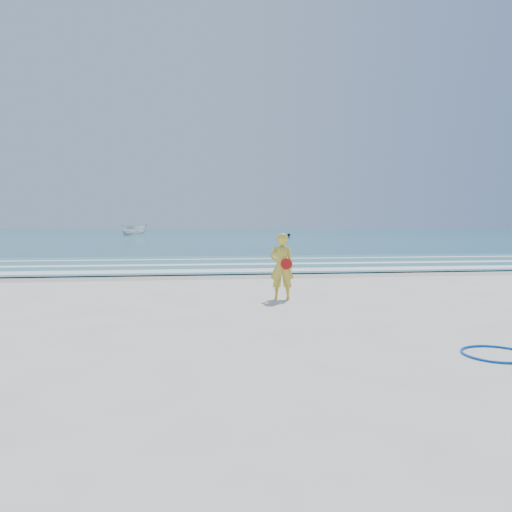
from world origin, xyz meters
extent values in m
plane|color=silver|center=(0.00, 0.00, 0.00)|extent=(400.00, 400.00, 0.00)
cube|color=#B2A893|center=(0.00, 9.00, 0.00)|extent=(400.00, 2.40, 0.00)
cube|color=#19727F|center=(0.00, 105.00, 0.02)|extent=(400.00, 190.00, 0.04)
cube|color=#59B7AD|center=(0.00, 14.00, 0.04)|extent=(400.00, 10.00, 0.01)
cube|color=white|center=(0.00, 10.30, 0.05)|extent=(400.00, 1.40, 0.01)
cube|color=white|center=(0.00, 13.20, 0.05)|extent=(400.00, 0.90, 0.01)
cube|color=white|center=(0.00, 16.50, 0.05)|extent=(400.00, 0.60, 0.01)
torus|color=blue|center=(2.82, -2.17, 0.02)|extent=(1.06, 1.06, 0.03)
imported|color=silver|center=(-9.81, 74.64, 0.93)|extent=(4.93, 3.35, 1.78)
sphere|color=black|center=(13.10, 61.50, 0.26)|extent=(0.44, 0.44, 0.44)
imported|color=gold|center=(0.86, 3.32, 0.79)|extent=(0.63, 0.46, 1.58)
cylinder|color=red|center=(0.94, 3.14, 0.86)|extent=(0.27, 0.08, 0.27)
camera|label=1|loc=(-1.40, -8.41, 1.81)|focal=35.00mm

